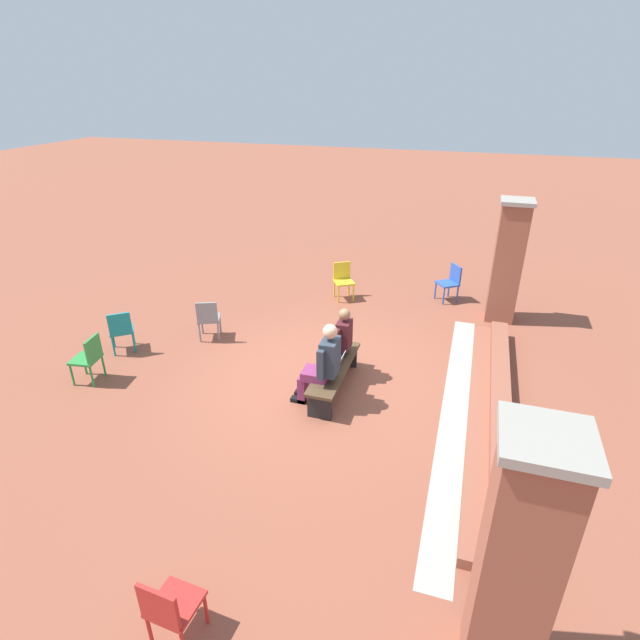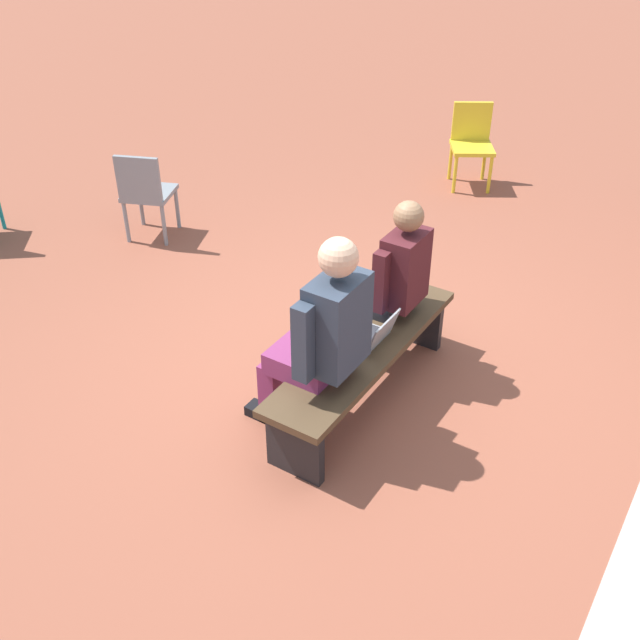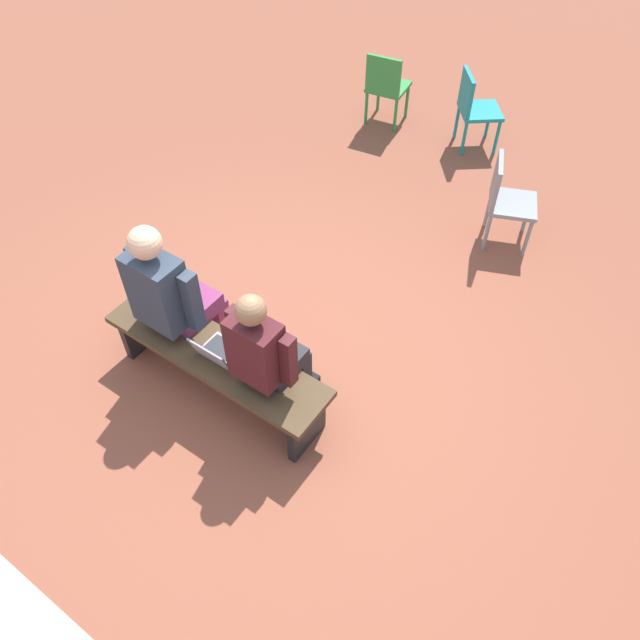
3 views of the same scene
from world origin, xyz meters
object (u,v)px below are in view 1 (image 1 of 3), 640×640
(plastic_chair_near_bench_right, at_px, (89,356))
(plastic_chair_far_left, at_px, (451,281))
(person_adult, at_px, (323,363))
(laptop, at_px, (336,362))
(plastic_chair_far_right, at_px, (121,329))
(bench, at_px, (334,371))
(plastic_chair_by_pillar, at_px, (208,317))
(plastic_chair_near_bench_left, at_px, (343,278))
(plastic_chair_foreground, at_px, (169,607))
(person_student, at_px, (338,340))

(plastic_chair_near_bench_right, distance_m, plastic_chair_far_left, 7.66)
(person_adult, distance_m, laptop, 0.53)
(plastic_chair_near_bench_right, height_order, plastic_chair_far_right, same)
(bench, relative_size, person_adult, 1.28)
(plastic_chair_by_pillar, xyz_separation_m, plastic_chair_near_bench_right, (1.94, -1.16, 0.00))
(plastic_chair_by_pillar, relative_size, plastic_chair_near_bench_right, 1.00)
(plastic_chair_near_bench_left, bearing_deg, plastic_chair_by_pillar, -35.23)
(person_adult, xyz_separation_m, laptop, (-0.47, 0.08, -0.24))
(laptop, xyz_separation_m, plastic_chair_far_left, (-4.29, 1.51, -0.02))
(plastic_chair_near_bench_left, relative_size, plastic_chair_near_bench_right, 1.00)
(bench, xyz_separation_m, plastic_chair_near_bench_left, (-3.74, -0.86, 0.13))
(plastic_chair_near_bench_left, bearing_deg, bench, 12.98)
(plastic_chair_foreground, bearing_deg, plastic_chair_far_right, -138.91)
(plastic_chair_near_bench_left, xyz_separation_m, plastic_chair_far_left, (-0.60, 2.39, 0.00))
(person_student, xyz_separation_m, plastic_chair_far_left, (-3.91, 1.59, -0.21))
(bench, xyz_separation_m, plastic_chair_foreground, (4.39, -0.26, 0.13))
(person_adult, relative_size, laptop, 4.40)
(plastic_chair_far_right, bearing_deg, plastic_chair_foreground, 41.09)
(bench, relative_size, plastic_chair_near_bench_left, 2.14)
(bench, relative_size, person_student, 1.40)
(plastic_chair_foreground, bearing_deg, person_student, 177.63)
(bench, height_order, laptop, laptop)
(bench, xyz_separation_m, plastic_chair_by_pillar, (-0.96, -2.82, 0.13))
(laptop, bearing_deg, person_adult, -10.10)
(plastic_chair_foreground, bearing_deg, plastic_chair_by_pillar, -154.45)
(person_student, distance_m, plastic_chair_foreground, 4.84)
(plastic_chair_near_bench_left, height_order, plastic_chair_foreground, same)
(person_student, relative_size, plastic_chair_far_left, 1.54)
(laptop, relative_size, plastic_chair_far_right, 0.38)
(plastic_chair_near_bench_left, xyz_separation_m, plastic_chair_foreground, (8.13, 0.60, 0.00))
(plastic_chair_by_pillar, bearing_deg, person_student, 79.21)
(person_student, bearing_deg, plastic_chair_far_left, 157.88)
(plastic_chair_near_bench_left, distance_m, plastic_chair_far_right, 4.93)
(person_student, height_order, person_adult, person_adult)
(person_student, height_order, plastic_chair_near_bench_right, person_student)
(person_adult, xyz_separation_m, plastic_chair_far_left, (-4.75, 1.59, -0.26))
(person_student, relative_size, laptop, 4.03)
(plastic_chair_near_bench_right, xyz_separation_m, plastic_chair_far_left, (-5.32, 5.51, 0.00))
(bench, relative_size, plastic_chair_by_pillar, 2.14)
(laptop, bearing_deg, bench, -11.71)
(person_student, bearing_deg, person_adult, -0.47)
(plastic_chair_by_pillar, relative_size, plastic_chair_far_left, 1.00)
(bench, distance_m, person_student, 0.56)
(bench, distance_m, laptop, 0.16)
(plastic_chair_foreground, bearing_deg, laptop, 176.44)
(plastic_chair_foreground, bearing_deg, bench, 176.55)
(plastic_chair_far_left, bearing_deg, plastic_chair_near_bench_right, -46.01)
(person_student, height_order, plastic_chair_foreground, person_student)
(plastic_chair_far_right, bearing_deg, plastic_chair_near_bench_right, 7.67)
(person_student, height_order, plastic_chair_near_bench_left, person_student)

